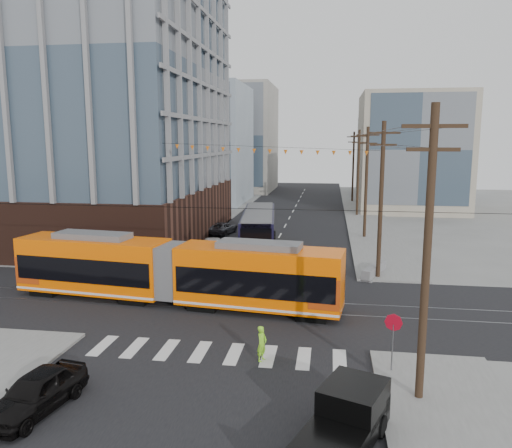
% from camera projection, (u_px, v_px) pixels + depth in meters
% --- Properties ---
extents(ground, '(160.00, 160.00, 0.00)m').
position_uv_depth(ground, '(230.00, 329.00, 25.97)').
color(ground, slate).
extents(office_building, '(30.00, 25.00, 28.60)m').
position_uv_depth(office_building, '(56.00, 93.00, 49.21)').
color(office_building, '#381E16').
rests_on(office_building, ground).
extents(bg_bldg_nw_near, '(18.00, 16.00, 18.00)m').
position_uv_depth(bg_bldg_nw_near, '(189.00, 145.00, 77.65)').
color(bg_bldg_nw_near, '#8C99A5').
rests_on(bg_bldg_nw_near, ground).
extents(bg_bldg_ne_near, '(14.00, 14.00, 16.00)m').
position_uv_depth(bg_bldg_ne_near, '(411.00, 153.00, 69.12)').
color(bg_bldg_ne_near, gray).
rests_on(bg_bldg_ne_near, ground).
extents(bg_bldg_nw_far, '(16.00, 18.00, 20.00)m').
position_uv_depth(bg_bldg_nw_far, '(232.00, 138.00, 96.55)').
color(bg_bldg_nw_far, gray).
rests_on(bg_bldg_nw_far, ground).
extents(bg_bldg_ne_far, '(16.00, 16.00, 14.00)m').
position_uv_depth(bg_bldg_ne_far, '(405.00, 155.00, 88.50)').
color(bg_bldg_ne_far, '#8C99A5').
rests_on(bg_bldg_ne_far, ground).
extents(utility_pole_near, '(0.30, 0.30, 11.00)m').
position_uv_depth(utility_pole_near, '(427.00, 259.00, 17.96)').
color(utility_pole_near, black).
rests_on(utility_pole_near, ground).
extents(utility_pole_far, '(0.30, 0.30, 11.00)m').
position_uv_depth(utility_pole_far, '(353.00, 167.00, 78.43)').
color(utility_pole_far, black).
rests_on(utility_pole_far, ground).
extents(streetcar, '(20.39, 5.26, 3.89)m').
position_uv_depth(streetcar, '(173.00, 272.00, 29.85)').
color(streetcar, '#FC5D00').
rests_on(streetcar, ground).
extents(city_bus, '(4.15, 13.01, 3.62)m').
position_uv_depth(city_bus, '(259.00, 230.00, 44.38)').
color(city_bus, black).
rests_on(city_bus, ground).
extents(pickup_truck, '(3.67, 5.55, 1.77)m').
position_uv_depth(pickup_truck, '(337.00, 431.00, 15.32)').
color(pickup_truck, black).
rests_on(pickup_truck, ground).
extents(black_sedan, '(2.41, 4.53, 1.47)m').
position_uv_depth(black_sedan, '(36.00, 392.00, 18.00)').
color(black_sedan, black).
rests_on(black_sedan, ground).
extents(parked_car_silver, '(2.18, 4.94, 1.58)m').
position_uv_depth(parked_car_silver, '(195.00, 255.00, 39.14)').
color(parked_car_silver, '#94989D').
rests_on(parked_car_silver, ground).
extents(parked_car_white, '(2.91, 5.29, 1.45)m').
position_uv_depth(parked_car_white, '(213.00, 246.00, 43.00)').
color(parked_car_white, white).
rests_on(parked_car_white, ground).
extents(parked_car_grey, '(2.81, 4.78, 1.25)m').
position_uv_depth(parked_car_grey, '(222.00, 228.00, 52.09)').
color(parked_car_grey, '#3E4049').
rests_on(parked_car_grey, ground).
extents(pedestrian, '(0.57, 0.69, 1.61)m').
position_uv_depth(pedestrian, '(262.00, 344.00, 22.11)').
color(pedestrian, '#8AE325').
rests_on(pedestrian, ground).
extents(stop_sign, '(0.92, 0.92, 2.46)m').
position_uv_depth(stop_sign, '(392.00, 346.00, 20.83)').
color(stop_sign, '#A2081B').
rests_on(stop_sign, ground).
extents(jersey_barrier, '(2.30, 3.95, 0.78)m').
position_uv_depth(jersey_barrier, '(374.00, 271.00, 36.06)').
color(jersey_barrier, gray).
rests_on(jersey_barrier, ground).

